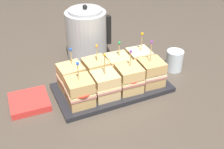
{
  "coord_description": "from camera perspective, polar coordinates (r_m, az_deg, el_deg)",
  "views": [
    {
      "loc": [
        -0.36,
        -0.8,
        0.64
      ],
      "look_at": [
        0.0,
        0.0,
        0.07
      ],
      "focal_mm": 45.0,
      "sensor_mm": 36.0,
      "label": 1
    }
  ],
  "objects": [
    {
      "name": "ground_plane",
      "position": [
        1.08,
        0.0,
        -3.1
      ],
      "size": [
        6.0,
        6.0,
        0.0
      ],
      "primitive_type": "plane",
      "color": "#4C4238"
    },
    {
      "name": "sandwich_front_far_right",
      "position": [
        1.07,
        7.94,
        0.38
      ],
      "size": [
        0.09,
        0.09,
        0.18
      ],
      "color": "tan",
      "rests_on": "serving_platter"
    },
    {
      "name": "sandwich_front_far_left",
      "position": [
        0.96,
        -6.53,
        -3.46
      ],
      "size": [
        0.09,
        0.1,
        0.17
      ],
      "color": "tan",
      "rests_on": "serving_platter"
    },
    {
      "name": "drinking_glass",
      "position": [
        1.21,
        12.56,
        2.81
      ],
      "size": [
        0.07,
        0.07,
        0.09
      ],
      "color": "silver",
      "rests_on": "ground_plane"
    },
    {
      "name": "sandwich_front_center_left",
      "position": [
        0.99,
        -1.42,
        -2.14
      ],
      "size": [
        0.09,
        0.09,
        0.17
      ],
      "color": "#DBB77A",
      "rests_on": "serving_platter"
    },
    {
      "name": "sandwich_back_center_left",
      "position": [
        1.06,
        -3.29,
        0.6
      ],
      "size": [
        0.09,
        0.09,
        0.17
      ],
      "color": "tan",
      "rests_on": "serving_platter"
    },
    {
      "name": "kettle_steel",
      "position": [
        1.24,
        -5.01,
        7.97
      ],
      "size": [
        0.2,
        0.18,
        0.25
      ],
      "color": "#B7BABF",
      "rests_on": "ground_plane"
    },
    {
      "name": "sandwich_back_far_left",
      "position": [
        1.04,
        -8.25,
        -0.64
      ],
      "size": [
        0.09,
        0.09,
        0.17
      ],
      "color": "tan",
      "rests_on": "serving_platter"
    },
    {
      "name": "sandwich_front_center_right",
      "position": [
        1.02,
        3.49,
        -0.84
      ],
      "size": [
        0.09,
        0.09,
        0.16
      ],
      "color": "tan",
      "rests_on": "serving_platter"
    },
    {
      "name": "sandwich_back_far_right",
      "position": [
        1.13,
        5.48,
        2.66
      ],
      "size": [
        0.09,
        0.09,
        0.18
      ],
      "color": "beige",
      "rests_on": "serving_platter"
    },
    {
      "name": "sandwich_back_center_right",
      "position": [
        1.1,
        1.2,
        1.6
      ],
      "size": [
        0.09,
        0.09,
        0.15
      ],
      "color": "#DBB77A",
      "rests_on": "serving_platter"
    },
    {
      "name": "serving_platter",
      "position": [
        1.08,
        0.0,
        -2.72
      ],
      "size": [
        0.43,
        0.22,
        0.02
      ],
      "color": "#232328",
      "rests_on": "ground_plane"
    },
    {
      "name": "napkin_stack",
      "position": [
        1.04,
        -16.45,
        -5.34
      ],
      "size": [
        0.14,
        0.14,
        0.02
      ],
      "color": "red",
      "rests_on": "ground_plane"
    }
  ]
}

